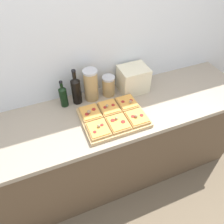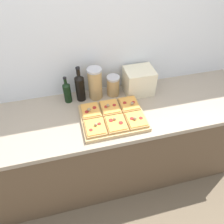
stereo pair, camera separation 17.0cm
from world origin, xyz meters
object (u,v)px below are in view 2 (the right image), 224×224
(wine_bottle, at_px, (80,87))
(grain_jar_tall, at_px, (95,83))
(cutting_board, at_px, (113,118))
(grain_jar_short, at_px, (113,86))
(olive_oil_bottle, at_px, (67,92))
(toaster_oven, at_px, (139,81))

(wine_bottle, distance_m, grain_jar_tall, 0.13)
(wine_bottle, bearing_deg, cutting_board, -56.48)
(grain_jar_tall, height_order, grain_jar_short, grain_jar_tall)
(olive_oil_bottle, bearing_deg, grain_jar_tall, 0.00)
(grain_jar_short, bearing_deg, toaster_oven, -5.01)
(cutting_board, xyz_separation_m, toaster_oven, (0.30, 0.29, 0.10))
(cutting_board, xyz_separation_m, grain_jar_short, (0.08, 0.31, 0.08))
(grain_jar_tall, bearing_deg, grain_jar_short, 0.00)
(olive_oil_bottle, relative_size, grain_jar_short, 1.34)
(olive_oil_bottle, height_order, grain_jar_short, olive_oil_bottle)
(toaster_oven, bearing_deg, grain_jar_short, 174.99)
(grain_jar_tall, bearing_deg, toaster_oven, -2.97)
(grain_jar_short, relative_size, toaster_oven, 0.67)
(cutting_board, xyz_separation_m, olive_oil_bottle, (-0.31, 0.31, 0.08))
(wine_bottle, height_order, grain_jar_tall, wine_bottle)
(cutting_board, height_order, grain_jar_short, grain_jar_short)
(cutting_board, bearing_deg, grain_jar_short, 75.43)
(wine_bottle, bearing_deg, grain_jar_short, 0.00)
(olive_oil_bottle, xyz_separation_m, toaster_oven, (0.62, -0.02, 0.01))
(olive_oil_bottle, height_order, grain_jar_tall, grain_jar_tall)
(cutting_board, bearing_deg, olive_oil_bottle, 135.62)
(grain_jar_tall, relative_size, grain_jar_short, 1.57)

